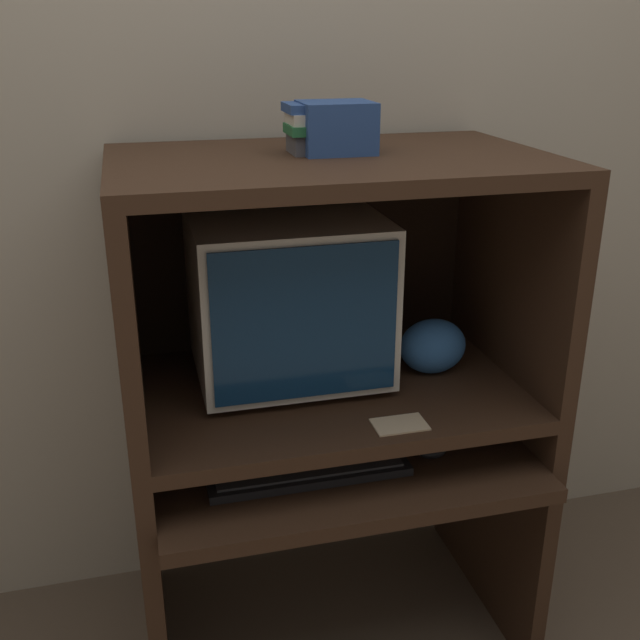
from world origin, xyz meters
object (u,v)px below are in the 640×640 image
at_px(keyboard, 308,469).
at_px(storage_box, 336,128).
at_px(mouse, 432,451).
at_px(snack_bag, 433,346).
at_px(book_stack, 319,128).
at_px(crt_monitor, 287,296).

relative_size(keyboard, storage_box, 2.92).
relative_size(mouse, snack_bag, 0.40).
distance_m(snack_bag, book_stack, 0.62).
bearing_deg(crt_monitor, mouse, -39.96).
bearing_deg(crt_monitor, keyboard, -92.27).
bearing_deg(book_stack, crt_monitor, 154.48).
distance_m(crt_monitor, keyboard, 0.42).
bearing_deg(mouse, book_stack, 136.43).
distance_m(crt_monitor, storage_box, 0.42).
height_order(keyboard, book_stack, book_stack).
bearing_deg(mouse, keyboard, 179.43).
xyz_separation_m(mouse, storage_box, (-0.19, 0.21, 0.75)).
relative_size(book_stack, storage_box, 0.95).
bearing_deg(keyboard, storage_box, 59.56).
distance_m(book_stack, storage_box, 0.04).
height_order(mouse, storage_box, storage_box).
relative_size(crt_monitor, storage_box, 2.84).
height_order(mouse, book_stack, book_stack).
distance_m(snack_bag, storage_box, 0.61).
bearing_deg(storage_box, mouse, -47.33).
xyz_separation_m(snack_bag, storage_box, (-0.25, 0.03, 0.55)).
relative_size(mouse, storage_box, 0.43).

